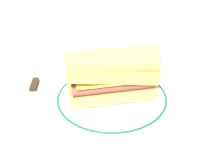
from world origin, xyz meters
TOP-DOWN VIEW (x-y plane):
  - ground_plane at (0.00, 0.00)m, footprint 1.50×1.50m
  - plate at (-0.03, 0.01)m, footprint 0.29×0.29m
  - sausage_sandwich at (-0.03, 0.01)m, footprint 0.22×0.13m
  - drinking_glass at (0.17, 0.14)m, footprint 0.06×0.06m
  - salt_shaker at (0.04, 0.28)m, footprint 0.03×0.03m
  - butter_knife at (-0.20, 0.12)m, footprint 0.07×0.16m

SIDE VIEW (x-z plane):
  - ground_plane at x=0.00m, z-range 0.00..0.00m
  - butter_knife at x=-0.20m, z-range 0.00..0.01m
  - plate at x=-0.03m, z-range 0.00..0.02m
  - salt_shaker at x=0.04m, z-range 0.00..0.08m
  - drinking_glass at x=0.17m, z-range -0.01..0.10m
  - sausage_sandwich at x=-0.03m, z-range 0.02..0.13m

